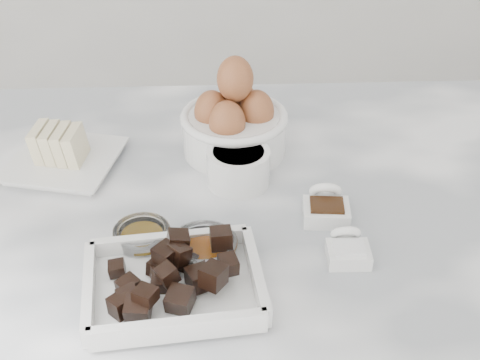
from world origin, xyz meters
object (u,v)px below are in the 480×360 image
(honey_bowl, at_px, (142,238))
(salt_spoon, at_px, (348,249))
(sugar_ramekin, at_px, (238,166))
(chocolate_dish, at_px, (174,281))
(zest_bowl, at_px, (204,250))
(butter_plate, at_px, (62,153))
(vanilla_spoon, at_px, (326,207))
(egg_bowl, at_px, (234,122))

(honey_bowl, bearing_deg, salt_spoon, -6.21)
(sugar_ramekin, bearing_deg, chocolate_dish, -110.25)
(zest_bowl, bearing_deg, butter_plate, 133.31)
(butter_plate, bearing_deg, salt_spoon, -29.69)
(honey_bowl, height_order, salt_spoon, salt_spoon)
(butter_plate, relative_size, zest_bowl, 2.19)
(honey_bowl, bearing_deg, zest_bowl, -21.53)
(chocolate_dish, xyz_separation_m, salt_spoon, (0.22, 0.06, -0.01))
(sugar_ramekin, xyz_separation_m, honey_bowl, (-0.13, -0.14, -0.01))
(sugar_ramekin, relative_size, vanilla_spoon, 1.16)
(honey_bowl, relative_size, salt_spoon, 1.13)
(chocolate_dish, height_order, vanilla_spoon, chocolate_dish)
(zest_bowl, distance_m, vanilla_spoon, 0.19)
(vanilla_spoon, bearing_deg, zest_bowl, -151.89)
(butter_plate, bearing_deg, sugar_ramekin, -11.96)
(egg_bowl, distance_m, zest_bowl, 0.27)
(honey_bowl, bearing_deg, butter_plate, 124.64)
(zest_bowl, bearing_deg, vanilla_spoon, 28.11)
(chocolate_dish, height_order, salt_spoon, chocolate_dish)
(zest_bowl, relative_size, vanilla_spoon, 1.07)
(butter_plate, relative_size, honey_bowl, 2.52)
(egg_bowl, relative_size, salt_spoon, 2.54)
(honey_bowl, bearing_deg, vanilla_spoon, 13.14)
(egg_bowl, bearing_deg, vanilla_spoon, -55.46)
(butter_plate, xyz_separation_m, salt_spoon, (0.40, -0.23, -0.01))
(butter_plate, distance_m, honey_bowl, 0.24)
(honey_bowl, height_order, vanilla_spoon, vanilla_spoon)
(chocolate_dish, bearing_deg, vanilla_spoon, 35.83)
(egg_bowl, distance_m, vanilla_spoon, 0.22)
(zest_bowl, height_order, salt_spoon, salt_spoon)
(chocolate_dish, relative_size, vanilla_spoon, 2.81)
(zest_bowl, bearing_deg, sugar_ramekin, 74.08)
(vanilla_spoon, bearing_deg, butter_plate, 159.76)
(sugar_ramekin, height_order, salt_spoon, sugar_ramekin)
(honey_bowl, xyz_separation_m, salt_spoon, (0.26, -0.03, -0.00))
(egg_bowl, bearing_deg, sugar_ramekin, -87.98)
(butter_plate, distance_m, salt_spoon, 0.46)
(butter_plate, distance_m, zest_bowl, 0.32)
(sugar_ramekin, relative_size, salt_spoon, 1.40)
(zest_bowl, height_order, vanilla_spoon, vanilla_spoon)
(sugar_ramekin, distance_m, zest_bowl, 0.18)
(zest_bowl, bearing_deg, chocolate_dish, -121.99)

